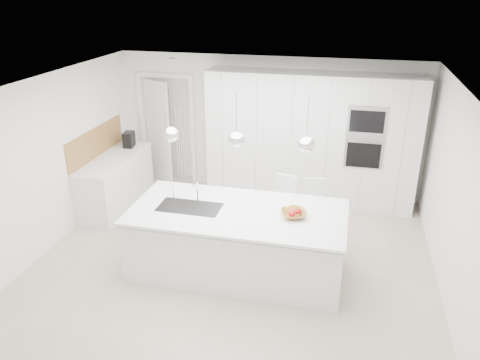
% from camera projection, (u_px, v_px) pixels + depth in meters
% --- Properties ---
extents(floor, '(5.50, 5.50, 0.00)m').
position_uv_depth(floor, '(235.00, 258.00, 6.74)').
color(floor, '#BDAA97').
rests_on(floor, ground).
extents(wall_back, '(5.50, 0.00, 5.50)m').
position_uv_depth(wall_back, '(268.00, 126.00, 8.49)').
color(wall_back, white).
rests_on(wall_back, ground).
extents(wall_left, '(0.00, 5.00, 5.00)m').
position_uv_depth(wall_left, '(53.00, 161.00, 6.84)').
color(wall_left, white).
rests_on(wall_left, ground).
extents(ceiling, '(5.50, 5.50, 0.00)m').
position_uv_depth(ceiling, '(234.00, 85.00, 5.76)').
color(ceiling, white).
rests_on(ceiling, wall_back).
extents(tall_cabinets, '(3.60, 0.60, 2.30)m').
position_uv_depth(tall_cabinets, '(310.00, 140.00, 8.09)').
color(tall_cabinets, white).
rests_on(tall_cabinets, floor).
extents(oven_stack, '(0.62, 0.04, 1.05)m').
position_uv_depth(oven_stack, '(365.00, 138.00, 7.54)').
color(oven_stack, '#A5A5A8').
rests_on(oven_stack, tall_cabinets).
extents(doorway_frame, '(1.11, 0.08, 2.13)m').
position_uv_depth(doorway_frame, '(168.00, 131.00, 8.97)').
color(doorway_frame, white).
rests_on(doorway_frame, floor).
extents(hallway_door, '(0.76, 0.38, 2.00)m').
position_uv_depth(hallway_door, '(155.00, 132.00, 8.98)').
color(hallway_door, white).
rests_on(hallway_door, floor).
extents(radiator, '(0.32, 0.04, 1.40)m').
position_uv_depth(radiator, '(184.00, 141.00, 8.96)').
color(radiator, white).
rests_on(radiator, floor).
extents(left_base_cabinets, '(0.60, 1.80, 0.86)m').
position_uv_depth(left_base_cabinets, '(116.00, 183.00, 8.17)').
color(left_base_cabinets, white).
rests_on(left_base_cabinets, floor).
extents(left_worktop, '(0.62, 1.82, 0.04)m').
position_uv_depth(left_worktop, '(113.00, 159.00, 8.00)').
color(left_worktop, white).
rests_on(left_worktop, left_base_cabinets).
extents(oak_backsplash, '(0.02, 1.80, 0.50)m').
position_uv_depth(oak_backsplash, '(96.00, 142.00, 7.95)').
color(oak_backsplash, '#AD7635').
rests_on(oak_backsplash, wall_left).
extents(island_base, '(2.80, 1.20, 0.86)m').
position_uv_depth(island_base, '(237.00, 243.00, 6.29)').
color(island_base, white).
rests_on(island_base, floor).
extents(island_worktop, '(2.84, 1.40, 0.04)m').
position_uv_depth(island_worktop, '(238.00, 212.00, 6.15)').
color(island_worktop, white).
rests_on(island_worktop, island_base).
extents(island_sink, '(0.84, 0.44, 0.18)m').
position_uv_depth(island_sink, '(190.00, 212.00, 6.27)').
color(island_sink, '#3F3F42').
rests_on(island_sink, island_worktop).
extents(island_tap, '(0.02, 0.02, 0.30)m').
position_uv_depth(island_tap, '(197.00, 191.00, 6.35)').
color(island_tap, white).
rests_on(island_tap, island_worktop).
extents(pendant_left, '(0.20, 0.20, 0.20)m').
position_uv_depth(pendant_left, '(171.00, 134.00, 5.89)').
color(pendant_left, white).
rests_on(pendant_left, ceiling).
extents(pendant_mid, '(0.20, 0.20, 0.20)m').
position_uv_depth(pendant_mid, '(237.00, 139.00, 5.71)').
color(pendant_mid, white).
rests_on(pendant_mid, ceiling).
extents(pendant_right, '(0.20, 0.20, 0.20)m').
position_uv_depth(pendant_right, '(306.00, 145.00, 5.53)').
color(pendant_right, white).
rests_on(pendant_right, ceiling).
extents(fruit_bowl, '(0.41, 0.41, 0.08)m').
position_uv_depth(fruit_bowl, '(294.00, 214.00, 5.97)').
color(fruit_bowl, '#AD7635').
rests_on(fruit_bowl, island_worktop).
extents(espresso_machine, '(0.19, 0.27, 0.27)m').
position_uv_depth(espresso_machine, '(129.00, 139.00, 8.46)').
color(espresso_machine, black).
rests_on(espresso_machine, left_worktop).
extents(bar_stool_left, '(0.41, 0.52, 1.03)m').
position_uv_depth(bar_stool_left, '(284.00, 210.00, 7.00)').
color(bar_stool_left, white).
rests_on(bar_stool_left, floor).
extents(bar_stool_right, '(0.41, 0.51, 0.99)m').
position_uv_depth(bar_stool_right, '(311.00, 213.00, 6.97)').
color(bar_stool_right, white).
rests_on(bar_stool_right, floor).
extents(apple_a, '(0.08, 0.08, 0.08)m').
position_uv_depth(apple_a, '(299.00, 211.00, 5.97)').
color(apple_a, red).
rests_on(apple_a, fruit_bowl).
extents(apple_b, '(0.09, 0.09, 0.09)m').
position_uv_depth(apple_b, '(292.00, 214.00, 5.90)').
color(apple_b, red).
rests_on(apple_b, fruit_bowl).
extents(apple_c, '(0.07, 0.07, 0.07)m').
position_uv_depth(apple_c, '(297.00, 211.00, 5.98)').
color(apple_c, red).
rests_on(apple_c, fruit_bowl).
extents(banana_bunch, '(0.23, 0.16, 0.20)m').
position_uv_depth(banana_bunch, '(293.00, 209.00, 5.95)').
color(banana_bunch, gold).
rests_on(banana_bunch, fruit_bowl).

